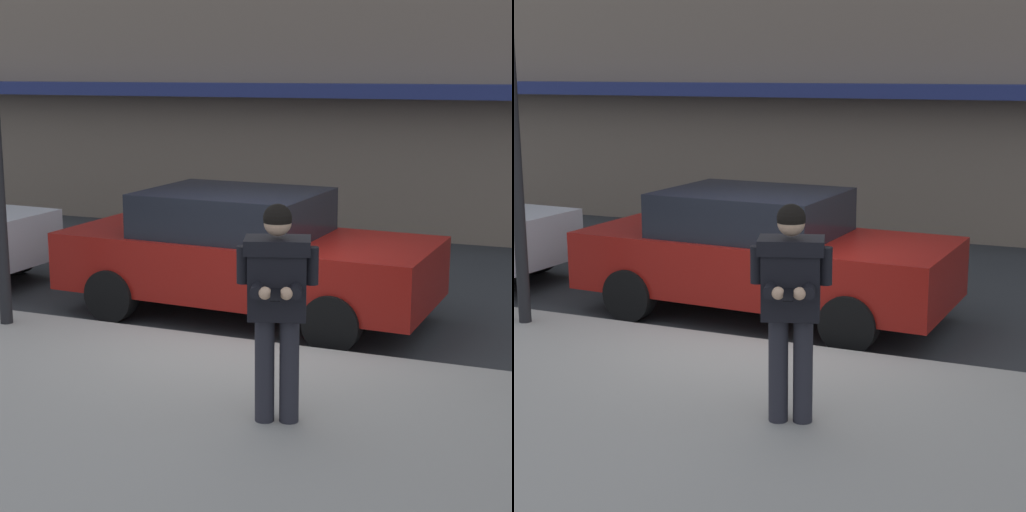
{
  "view_description": "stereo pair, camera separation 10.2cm",
  "coord_description": "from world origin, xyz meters",
  "views": [
    {
      "loc": [
        3.31,
        -8.29,
        2.96
      ],
      "look_at": [
        0.84,
        -2.03,
        1.49
      ],
      "focal_mm": 60.0,
      "sensor_mm": 36.0,
      "label": 1
    },
    {
      "loc": [
        3.41,
        -8.25,
        2.96
      ],
      "look_at": [
        0.84,
        -2.03,
        1.49
      ],
      "focal_mm": 60.0,
      "sensor_mm": 36.0,
      "label": 2
    }
  ],
  "objects": [
    {
      "name": "ground_plane",
      "position": [
        0.0,
        0.0,
        0.0
      ],
      "size": [
        80.0,
        80.0,
        0.0
      ],
      "primitive_type": "plane",
      "color": "#2B2D30"
    },
    {
      "name": "parked_sedan_mid",
      "position": [
        -0.53,
        1.04,
        0.79
      ],
      "size": [
        4.59,
        2.11,
        1.54
      ],
      "color": "maroon",
      "rests_on": "ground"
    },
    {
      "name": "sidewalk",
      "position": [
        1.0,
        -2.85,
        0.07
      ],
      "size": [
        32.0,
        5.3,
        0.14
      ],
      "primitive_type": "cube",
      "color": "#99968E",
      "rests_on": "ground"
    },
    {
      "name": "curb_paint_line",
      "position": [
        1.0,
        0.05,
        0.0
      ],
      "size": [
        28.0,
        0.12,
        0.01
      ],
      "primitive_type": "cube",
      "color": "silver",
      "rests_on": "ground"
    },
    {
      "name": "man_texting_on_phone",
      "position": [
        1.06,
        -2.13,
        1.25
      ],
      "size": [
        0.62,
        0.64,
        1.81
      ],
      "color": "#23232B",
      "rests_on": "sidewalk"
    }
  ]
}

